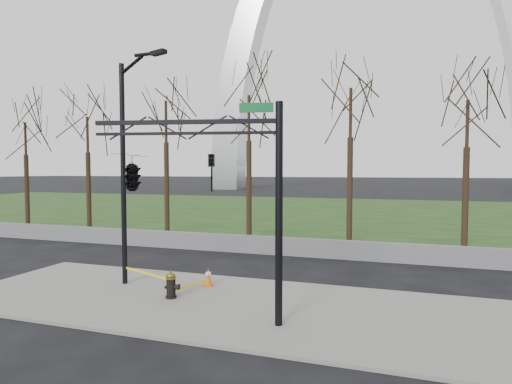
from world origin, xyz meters
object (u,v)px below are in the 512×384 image
(fire_hydrant, at_px, (171,285))
(traffic_cone, at_px, (208,277))
(street_light, at_px, (127,157))
(traffic_signal_mast, at_px, (159,173))

(fire_hydrant, height_order, traffic_cone, fire_hydrant)
(street_light, xyz_separation_m, traffic_signal_mast, (3.00, -2.78, -0.55))
(fire_hydrant, xyz_separation_m, traffic_cone, (0.54, 1.65, -0.09))
(traffic_cone, distance_m, street_light, 5.17)
(traffic_cone, height_order, traffic_signal_mast, traffic_signal_mast)
(traffic_cone, distance_m, traffic_signal_mast, 5.11)
(traffic_cone, bearing_deg, fire_hydrant, -108.18)
(fire_hydrant, bearing_deg, street_light, 151.29)
(fire_hydrant, xyz_separation_m, street_light, (-2.27, 0.94, 4.18))
(traffic_cone, relative_size, street_light, 0.08)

